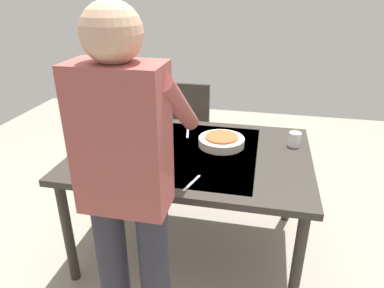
{
  "coord_description": "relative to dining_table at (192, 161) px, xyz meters",
  "views": [
    {
      "loc": [
        -0.42,
        1.96,
        1.73
      ],
      "look_at": [
        0.0,
        0.0,
        0.81
      ],
      "focal_mm": 32.7,
      "sensor_mm": 36.0,
      "label": 1
    }
  ],
  "objects": [
    {
      "name": "dinner_plate_far",
      "position": [
        0.58,
        -0.34,
        0.08
      ],
      "size": [
        0.23,
        0.23,
        0.01
      ],
      "primitive_type": "cylinder",
      "color": "white",
      "rests_on": "dining_table"
    },
    {
      "name": "person_server",
      "position": [
        0.1,
        0.79,
        0.28
      ],
      "size": [
        0.42,
        0.61,
        1.69
      ],
      "color": "#2D2D38",
      "rests_on": "ground_plane"
    },
    {
      "name": "wine_glass_left",
      "position": [
        0.3,
        0.32,
        0.18
      ],
      "size": [
        0.07,
        0.07,
        0.15
      ],
      "color": "white",
      "rests_on": "dining_table"
    },
    {
      "name": "table_fork",
      "position": [
        -0.08,
        0.39,
        0.07
      ],
      "size": [
        0.06,
        0.18,
        0.0
      ],
      "primitive_type": "cube",
      "rotation": [
        0.0,
        0.0,
        -0.29
      ],
      "color": "silver",
      "rests_on": "dining_table"
    },
    {
      "name": "wine_bottle",
      "position": [
        0.4,
        -0.23,
        0.18
      ],
      "size": [
        0.07,
        0.07,
        0.3
      ],
      "color": "black",
      "rests_on": "dining_table"
    },
    {
      "name": "serving_bowl_pasta",
      "position": [
        -0.17,
        -0.12,
        0.1
      ],
      "size": [
        0.3,
        0.3,
        0.07
      ],
      "color": "white",
      "rests_on": "dining_table"
    },
    {
      "name": "water_cup_far_left",
      "position": [
        -0.64,
        -0.22,
        0.12
      ],
      "size": [
        0.08,
        0.08,
        0.09
      ],
      "primitive_type": "cylinder",
      "color": "silver",
      "rests_on": "dining_table"
    },
    {
      "name": "water_cup_near_right",
      "position": [
        0.17,
        -0.02,
        0.12
      ],
      "size": [
        0.07,
        0.07,
        0.1
      ],
      "primitive_type": "cylinder",
      "color": "silver",
      "rests_on": "dining_table"
    },
    {
      "name": "ground_plane",
      "position": [
        0.0,
        0.0,
        -0.69
      ],
      "size": [
        6.0,
        6.0,
        0.0
      ],
      "primitive_type": "plane",
      "color": "#9E9384"
    },
    {
      "name": "dining_table",
      "position": [
        0.0,
        0.0,
        0.0
      ],
      "size": [
        1.48,
        1.06,
        0.76
      ],
      "color": "#332D28",
      "rests_on": "ground_plane"
    },
    {
      "name": "water_cup_near_left",
      "position": [
        0.3,
        0.07,
        0.12
      ],
      "size": [
        0.08,
        0.08,
        0.1
      ],
      "primitive_type": "cylinder",
      "color": "silver",
      "rests_on": "dining_table"
    },
    {
      "name": "table_knife",
      "position": [
        0.09,
        -0.29,
        0.07
      ],
      "size": [
        0.05,
        0.2,
        0.0
      ],
      "primitive_type": "cube",
      "rotation": [
        0.0,
        0.0,
        0.2
      ],
      "color": "silver",
      "rests_on": "dining_table"
    },
    {
      "name": "dinner_plate_near",
      "position": [
        0.52,
        0.18,
        0.08
      ],
      "size": [
        0.23,
        0.23,
        0.01
      ],
      "primitive_type": "cylinder",
      "color": "white",
      "rests_on": "dining_table"
    },
    {
      "name": "chair_near",
      "position": [
        0.26,
        -0.91,
        -0.16
      ],
      "size": [
        0.4,
        0.4,
        0.91
      ],
      "color": "black",
      "rests_on": "ground_plane"
    }
  ]
}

